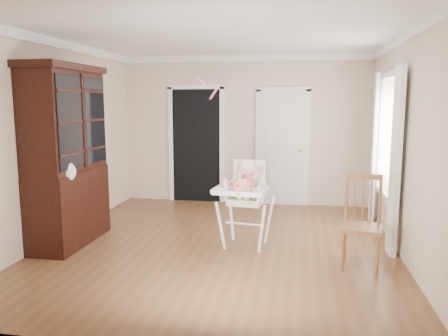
% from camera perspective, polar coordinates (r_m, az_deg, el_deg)
% --- Properties ---
extents(floor, '(5.00, 5.00, 0.00)m').
position_cam_1_polar(floor, '(5.85, -0.56, -10.00)').
color(floor, brown).
rests_on(floor, ground).
extents(ceiling, '(5.00, 5.00, 0.00)m').
position_cam_1_polar(ceiling, '(5.60, -0.60, 17.16)').
color(ceiling, white).
rests_on(ceiling, wall_back).
extents(wall_back, '(4.50, 0.00, 4.50)m').
position_cam_1_polar(wall_back, '(8.03, 2.66, 4.92)').
color(wall_back, beige).
rests_on(wall_back, floor).
extents(wall_left, '(0.00, 5.00, 5.00)m').
position_cam_1_polar(wall_left, '(6.37, -20.95, 3.39)').
color(wall_left, beige).
rests_on(wall_left, floor).
extents(wall_right, '(0.00, 5.00, 5.00)m').
position_cam_1_polar(wall_right, '(5.62, 22.65, 2.66)').
color(wall_right, beige).
rests_on(wall_right, floor).
extents(crown_molding, '(4.50, 5.00, 0.12)m').
position_cam_1_polar(crown_molding, '(5.60, -0.60, 16.55)').
color(crown_molding, white).
rests_on(crown_molding, ceiling).
extents(doorway, '(1.06, 0.05, 2.22)m').
position_cam_1_polar(doorway, '(8.20, -3.63, 3.30)').
color(doorway, black).
rests_on(doorway, wall_back).
extents(closet_door, '(0.96, 0.09, 2.13)m').
position_cam_1_polar(closet_door, '(7.98, 7.62, 2.49)').
color(closet_door, white).
rests_on(closet_door, wall_back).
extents(window_right, '(0.13, 1.84, 2.30)m').
position_cam_1_polar(window_right, '(6.39, 20.43, 2.86)').
color(window_right, white).
rests_on(window_right, wall_right).
extents(high_chair, '(0.73, 0.88, 1.14)m').
position_cam_1_polar(high_chair, '(5.64, 2.85, -3.30)').
color(high_chair, white).
rests_on(high_chair, floor).
extents(baby, '(0.33, 0.27, 0.53)m').
position_cam_1_polar(baby, '(5.63, 2.95, -1.51)').
color(baby, beige).
rests_on(baby, high_chair).
extents(cake, '(0.29, 0.29, 0.13)m').
position_cam_1_polar(cake, '(5.33, 2.30, -2.30)').
color(cake, silver).
rests_on(cake, high_chair).
extents(sippy_cup, '(0.07, 0.07, 0.17)m').
position_cam_1_polar(sippy_cup, '(5.56, 0.15, -1.79)').
color(sippy_cup, '#F092D3').
rests_on(sippy_cup, high_chair).
extents(china_cabinet, '(0.62, 1.39, 2.34)m').
position_cam_1_polar(china_cabinet, '(6.05, -19.87, 1.49)').
color(china_cabinet, black).
rests_on(china_cabinet, floor).
extents(dining_chair, '(0.49, 0.49, 1.05)m').
position_cam_1_polar(dining_chair, '(5.22, 17.53, -7.10)').
color(dining_chair, brown).
rests_on(dining_chair, floor).
extents(streamer, '(0.24, 0.45, 0.15)m').
position_cam_1_polar(streamer, '(6.89, -3.10, 11.32)').
color(streamer, pink).
rests_on(streamer, ceiling).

